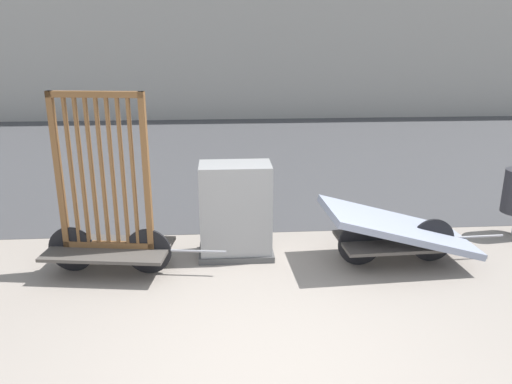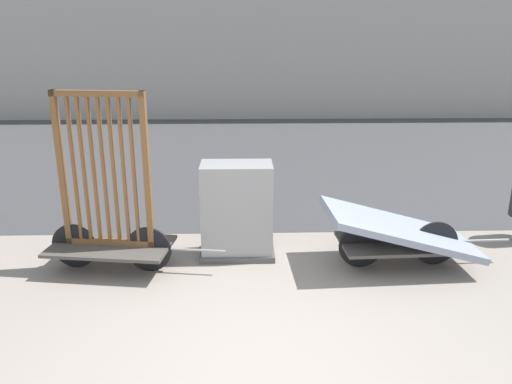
# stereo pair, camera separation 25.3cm
# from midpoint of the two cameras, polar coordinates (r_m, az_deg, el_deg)

# --- Properties ---
(ground_plane) EXTENTS (60.00, 60.00, 0.00)m
(ground_plane) POSITION_cam_midpoint_polar(r_m,az_deg,el_deg) (4.65, 0.23, -19.40)
(ground_plane) COLOR gray
(road_strip) EXTENTS (56.00, 10.51, 0.01)m
(road_strip) POSITION_cam_midpoint_polar(r_m,az_deg,el_deg) (12.42, -2.72, 4.47)
(road_strip) COLOR #424244
(road_strip) RESTS_ON ground_plane
(bike_cart_with_bedframe) EXTENTS (2.20, 0.99, 2.20)m
(bike_cart_with_bedframe) POSITION_cam_midpoint_polar(r_m,az_deg,el_deg) (6.26, -17.78, -2.83)
(bike_cart_with_bedframe) COLOR #4C4742
(bike_cart_with_bedframe) RESTS_ON ground_plane
(bike_cart_with_mattress) EXTENTS (2.39, 1.11, 0.79)m
(bike_cart_with_mattress) POSITION_cam_midpoint_polar(r_m,az_deg,el_deg) (6.52, 14.84, -4.32)
(bike_cart_with_mattress) COLOR #4C4742
(bike_cart_with_mattress) RESTS_ON ground_plane
(utility_cabinet) EXTENTS (0.97, 0.60, 1.25)m
(utility_cabinet) POSITION_cam_midpoint_polar(r_m,az_deg,el_deg) (6.48, -3.46, -2.49)
(utility_cabinet) COLOR #4C4C4C
(utility_cabinet) RESTS_ON ground_plane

